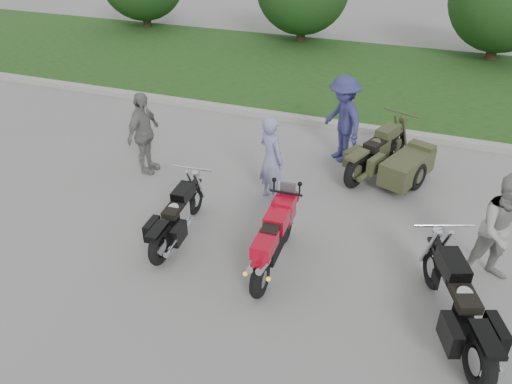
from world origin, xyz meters
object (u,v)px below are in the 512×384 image
(sportbike_red, at_px, (273,239))
(cruiser_right, at_px, (459,307))
(person_back, at_px, (144,134))
(person_stripe, at_px, (271,159))
(person_denim, at_px, (343,119))
(cruiser_sidecar, at_px, (394,162))
(person_grey, at_px, (504,231))
(cruiser_left, at_px, (176,219))

(sportbike_red, relative_size, cruiser_right, 0.85)
(sportbike_red, distance_m, person_back, 4.21)
(person_stripe, bearing_deg, sportbike_red, 144.98)
(person_stripe, height_order, person_denim, person_denim)
(cruiser_right, xyz_separation_m, person_stripe, (-3.52, 2.47, 0.38))
(person_stripe, bearing_deg, cruiser_sidecar, -108.81)
(cruiser_sidecar, relative_size, person_grey, 1.28)
(person_stripe, xyz_separation_m, person_grey, (4.03, -1.04, 0.05))
(cruiser_left, relative_size, person_denim, 1.11)
(cruiser_sidecar, bearing_deg, cruiser_left, -112.30)
(cruiser_left, height_order, cruiser_right, cruiser_right)
(cruiser_sidecar, bearing_deg, person_grey, -33.28)
(sportbike_red, bearing_deg, person_back, 147.36)
(cruiser_right, distance_m, person_back, 6.92)
(cruiser_right, distance_m, person_stripe, 4.32)
(person_stripe, bearing_deg, cruiser_right, 179.78)
(person_stripe, height_order, person_grey, person_grey)
(person_back, bearing_deg, cruiser_sidecar, -72.29)
(sportbike_red, bearing_deg, cruiser_right, -11.84)
(cruiser_right, relative_size, person_back, 1.35)
(person_denim, bearing_deg, cruiser_sidecar, 22.20)
(sportbike_red, bearing_deg, person_stripe, 107.94)
(cruiser_sidecar, height_order, person_stripe, person_stripe)
(sportbike_red, distance_m, cruiser_sidecar, 3.85)
(sportbike_red, relative_size, person_denim, 1.05)
(sportbike_red, bearing_deg, person_denim, 85.47)
(person_back, bearing_deg, person_stripe, -90.92)
(cruiser_sidecar, xyz_separation_m, person_back, (-5.03, -1.45, 0.45))
(person_back, bearing_deg, person_grey, -97.96)
(cruiser_right, xyz_separation_m, person_denim, (-2.62, 4.64, 0.48))
(cruiser_right, bearing_deg, cruiser_sidecar, 87.88)
(cruiser_sidecar, bearing_deg, sportbike_red, -90.60)
(cruiser_left, relative_size, person_back, 1.21)
(person_grey, bearing_deg, cruiser_left, 165.39)
(person_back, bearing_deg, cruiser_left, -136.06)
(cruiser_right, xyz_separation_m, cruiser_sidecar, (-1.37, 4.05, -0.05))
(sportbike_red, distance_m, cruiser_right, 2.83)
(person_stripe, distance_m, person_denim, 2.35)
(person_grey, relative_size, person_denim, 0.95)
(cruiser_right, relative_size, person_denim, 1.24)
(sportbike_red, height_order, person_stripe, person_stripe)
(person_denim, bearing_deg, sportbike_red, -44.93)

